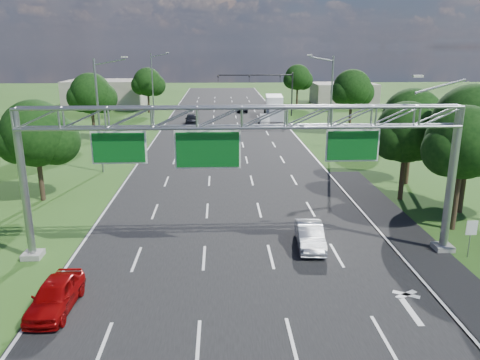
{
  "coord_description": "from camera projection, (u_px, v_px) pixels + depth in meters",
  "views": [
    {
      "loc": [
        -0.89,
        -11.54,
        10.91
      ],
      "look_at": [
        0.32,
        15.6,
        3.17
      ],
      "focal_mm": 35.0,
      "sensor_mm": 36.0,
      "label": 1
    }
  ],
  "objects": [
    {
      "name": "tree_verge_la",
      "position": [
        37.0,
        136.0,
        33.39
      ],
      "size": [
        5.76,
        4.8,
        7.4
      ],
      "color": "#2D2116",
      "rests_on": "ground"
    },
    {
      "name": "tree_cluster_right",
      "position": [
        450.0,
        133.0,
        31.72
      ],
      "size": [
        9.91,
        14.6,
        8.68
      ],
      "color": "#2D2116",
      "rests_on": "ground"
    },
    {
      "name": "car_queue_d",
      "position": [
        265.0,
        119.0,
        69.5
      ],
      "size": [
        1.72,
        4.15,
        1.34
      ],
      "primitive_type": "imported",
      "rotation": [
        0.0,
        0.0,
        -0.07
      ],
      "color": "silver",
      "rests_on": "ground"
    },
    {
      "name": "regulatory_sign",
      "position": [
        471.0,
        231.0,
        24.78
      ],
      "size": [
        0.6,
        0.08,
        2.1
      ],
      "color": "gray",
      "rests_on": "ground"
    },
    {
      "name": "sign_gantry",
      "position": [
        243.0,
        129.0,
        23.76
      ],
      "size": [
        23.5,
        1.0,
        9.56
      ],
      "color": "gray",
      "rests_on": "ground"
    },
    {
      "name": "ground",
      "position": [
        230.0,
        170.0,
        42.93
      ],
      "size": [
        220.0,
        220.0,
        0.0
      ],
      "primitive_type": "plane",
      "color": "#2B5018",
      "rests_on": "ground"
    },
    {
      "name": "traffic_signal",
      "position": [
        271.0,
        84.0,
        75.47
      ],
      "size": [
        12.21,
        0.24,
        7.0
      ],
      "color": "black",
      "rests_on": "ground"
    },
    {
      "name": "red_coupe",
      "position": [
        55.0,
        295.0,
        20.0
      ],
      "size": [
        1.76,
        4.08,
        1.37
      ],
      "primitive_type": "imported",
      "rotation": [
        0.0,
        0.0,
        -0.04
      ],
      "color": "#940607",
      "rests_on": "ground"
    },
    {
      "name": "tree_verge_lc",
      "position": [
        148.0,
        83.0,
        79.49
      ],
      "size": [
        5.76,
        4.8,
        7.62
      ],
      "color": "#2D2116",
      "rests_on": "ground"
    },
    {
      "name": "building_right",
      "position": [
        343.0,
        93.0,
        93.38
      ],
      "size": [
        12.0,
        9.0,
        4.0
      ],
      "primitive_type": "cube",
      "color": "gray",
      "rests_on": "ground"
    },
    {
      "name": "tree_verge_rd",
      "position": [
        352.0,
        90.0,
        59.41
      ],
      "size": [
        5.76,
        4.8,
        8.28
      ],
      "color": "#2D2116",
      "rests_on": "ground"
    },
    {
      "name": "road",
      "position": [
        230.0,
        170.0,
        42.93
      ],
      "size": [
        18.0,
        180.0,
        0.02
      ],
      "primitive_type": "cube",
      "color": "black",
      "rests_on": "ground"
    },
    {
      "name": "streetlight_l_far",
      "position": [
        154.0,
        82.0,
        74.55
      ],
      "size": [
        2.97,
        0.22,
        10.16
      ],
      "color": "gray",
      "rests_on": "ground"
    },
    {
      "name": "tree_verge_lb",
      "position": [
        92.0,
        95.0,
        55.22
      ],
      "size": [
        5.76,
        4.8,
        8.06
      ],
      "color": "#2D2116",
      "rests_on": "ground"
    },
    {
      "name": "silver_sedan",
      "position": [
        310.0,
        236.0,
        26.36
      ],
      "size": [
        1.69,
        4.14,
        1.34
      ],
      "primitive_type": "imported",
      "rotation": [
        0.0,
        0.0,
        -0.07
      ],
      "color": "#A7AAB2",
      "rests_on": "ground"
    },
    {
      "name": "box_truck",
      "position": [
        275.0,
        107.0,
        74.81
      ],
      "size": [
        3.09,
        9.15,
        3.4
      ],
      "rotation": [
        0.0,
        0.0,
        -0.08
      ],
      "color": "white",
      "rests_on": "ground"
    },
    {
      "name": "car_queue_b",
      "position": [
        243.0,
        109.0,
        81.3
      ],
      "size": [
        2.02,
        3.95,
        1.07
      ],
      "primitive_type": "imported",
      "rotation": [
        0.0,
        0.0,
        -0.06
      ],
      "color": "black",
      "rests_on": "ground"
    },
    {
      "name": "building_left",
      "position": [
        106.0,
        94.0,
        87.43
      ],
      "size": [
        14.0,
        10.0,
        5.0
      ],
      "primitive_type": "cube",
      "color": "gray",
      "rests_on": "ground"
    },
    {
      "name": "car_queue_c",
      "position": [
        191.0,
        119.0,
        68.1
      ],
      "size": [
        2.05,
        4.57,
        1.52
      ],
      "primitive_type": "imported",
      "rotation": [
        0.0,
        0.0,
        0.06
      ],
      "color": "black",
      "rests_on": "ground"
    },
    {
      "name": "streetlight_r_mid",
      "position": [
        330.0,
        97.0,
        51.5
      ],
      "size": [
        2.97,
        0.22,
        10.16
      ],
      "color": "gray",
      "rests_on": "ground"
    },
    {
      "name": "tree_verge_re",
      "position": [
        298.0,
        79.0,
        88.27
      ],
      "size": [
        5.76,
        4.8,
        7.84
      ],
      "color": "#2D2116",
      "rests_on": "ground"
    },
    {
      "name": "streetlight_l_near",
      "position": [
        100.0,
        110.0,
        40.92
      ],
      "size": [
        2.97,
        0.22,
        10.16
      ],
      "color": "gray",
      "rests_on": "ground"
    },
    {
      "name": "road_flare",
      "position": [
        406.0,
        236.0,
        28.0
      ],
      "size": [
        3.0,
        30.0,
        0.02
      ],
      "primitive_type": "cube",
      "color": "black",
      "rests_on": "ground"
    }
  ]
}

